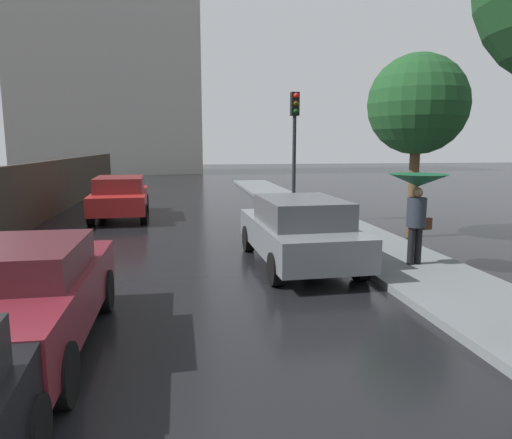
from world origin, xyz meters
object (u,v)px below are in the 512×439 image
object	(u,v)px
car_red_near_kerb	(120,196)
car_maroon_behind_camera	(20,296)
pedestrian_with_umbrella_near	(418,191)
street_tree_mid	(418,105)
car_grey_far_ahead	(299,230)
traffic_light	(295,131)

from	to	relation	value
car_red_near_kerb	car_maroon_behind_camera	world-z (taller)	car_red_near_kerb
car_maroon_behind_camera	pedestrian_with_umbrella_near	bearing A→B (deg)	-157.51
pedestrian_with_umbrella_near	street_tree_mid	distance (m)	4.22
car_grey_far_ahead	street_tree_mid	bearing A→B (deg)	30.61
traffic_light	car_red_near_kerb	bearing A→B (deg)	162.22
car_maroon_behind_camera	pedestrian_with_umbrella_near	distance (m)	7.37
car_grey_far_ahead	car_maroon_behind_camera	bearing A→B (deg)	-142.72
pedestrian_with_umbrella_near	traffic_light	bearing A→B (deg)	-91.58
car_red_near_kerb	car_grey_far_ahead	xyz separation A→B (m)	(4.64, -7.46, -0.01)
car_maroon_behind_camera	street_tree_mid	world-z (taller)	street_tree_mid
pedestrian_with_umbrella_near	car_grey_far_ahead	bearing A→B (deg)	-30.71
street_tree_mid	traffic_light	bearing A→B (deg)	130.92
traffic_light	street_tree_mid	size ratio (longest dim) A/B	0.82
traffic_light	car_maroon_behind_camera	bearing A→B (deg)	-121.84
car_maroon_behind_camera	street_tree_mid	bearing A→B (deg)	-144.02
car_red_near_kerb	car_grey_far_ahead	distance (m)	8.79
car_grey_far_ahead	car_red_near_kerb	bearing A→B (deg)	119.90
car_red_near_kerb	street_tree_mid	size ratio (longest dim) A/B	0.92
car_grey_far_ahead	traffic_light	distance (m)	6.14
car_red_near_kerb	traffic_light	distance (m)	6.58
car_maroon_behind_camera	traffic_light	xyz separation A→B (m)	(5.74, 9.24, 2.28)
car_red_near_kerb	car_maroon_behind_camera	bearing A→B (deg)	88.03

